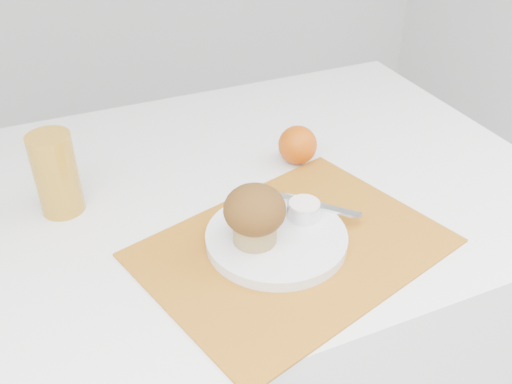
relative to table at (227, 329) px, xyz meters
name	(u,v)px	position (x,y,z in m)	size (l,w,h in m)	color
table	(227,329)	(0.00, 0.00, 0.00)	(1.20, 0.80, 0.75)	white
placemat	(293,248)	(0.04, -0.20, 0.38)	(0.45, 0.33, 0.00)	#A76417
plate	(276,238)	(0.02, -0.18, 0.39)	(0.22, 0.22, 0.02)	white
ramekin	(304,210)	(0.08, -0.16, 0.41)	(0.06, 0.06, 0.02)	silver
cream	(304,204)	(0.08, -0.16, 0.42)	(0.05, 0.05, 0.01)	white
raspberry_near	(279,207)	(0.05, -0.13, 0.41)	(0.02, 0.02, 0.02)	#590212
raspberry_far	(297,211)	(0.07, -0.16, 0.41)	(0.02, 0.02, 0.02)	#620214
butter_knife	(307,203)	(0.10, -0.13, 0.40)	(0.19, 0.01, 0.00)	silver
orange	(298,145)	(0.17, 0.03, 0.41)	(0.07, 0.07, 0.07)	#C24F06
juice_glass	(56,174)	(-0.27, 0.05, 0.45)	(0.07, 0.07, 0.14)	#B38121
muffin	(255,214)	(-0.01, -0.18, 0.45)	(0.09, 0.09, 0.09)	tan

